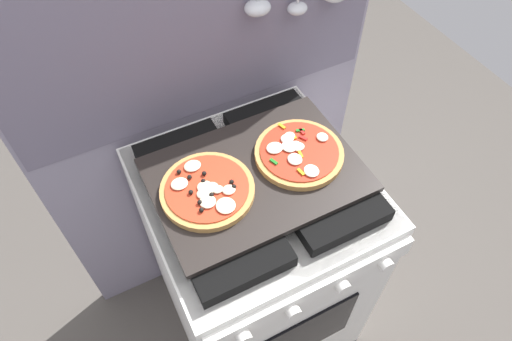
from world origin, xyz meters
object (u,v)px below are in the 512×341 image
object	(u,v)px
baking_tray	(256,175)
pizza_left	(208,191)
stove	(256,258)
pizza_right	(298,152)

from	to	relation	value
baking_tray	pizza_left	world-z (taller)	pizza_left
stove	pizza_right	world-z (taller)	pizza_right
stove	baking_tray	size ratio (longest dim) A/B	1.67
pizza_right	baking_tray	bearing A→B (deg)	-178.04
stove	pizza_right	bearing A→B (deg)	2.69
stove	pizza_right	size ratio (longest dim) A/B	3.78
stove	baking_tray	xyz separation A→B (m)	(0.00, 0.00, 0.46)
pizza_left	baking_tray	bearing A→B (deg)	1.98
stove	pizza_left	distance (m)	0.50
baking_tray	pizza_left	size ratio (longest dim) A/B	2.27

